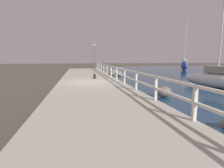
# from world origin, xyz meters

# --- Properties ---
(ground_plane) EXTENTS (120.00, 120.00, 0.00)m
(ground_plane) POSITION_xyz_m (0.00, 0.00, 0.00)
(ground_plane) COLOR #4C473D
(dock_walkway) EXTENTS (4.73, 36.00, 0.27)m
(dock_walkway) POSITION_xyz_m (0.00, 0.00, 0.13)
(dock_walkway) COLOR #B2AD9E
(dock_walkway) RESTS_ON ground
(railing) EXTENTS (0.10, 32.50, 1.02)m
(railing) POSITION_xyz_m (2.26, 0.00, 0.96)
(railing) COLOR silver
(railing) RESTS_ON dock_walkway
(boulder_downstream) EXTENTS (0.77, 0.69, 0.58)m
(boulder_downstream) POSITION_xyz_m (2.97, 6.93, 0.29)
(boulder_downstream) COLOR slate
(boulder_downstream) RESTS_ON ground
(boulder_upstream) EXTENTS (0.77, 0.69, 0.58)m
(boulder_upstream) POSITION_xyz_m (3.74, 6.79, 0.29)
(boulder_upstream) COLOR slate
(boulder_upstream) RESTS_ON ground
(boulder_water_edge) EXTENTS (0.66, 0.60, 0.50)m
(boulder_water_edge) POSITION_xyz_m (4.02, 10.97, 0.25)
(boulder_water_edge) COLOR slate
(boulder_water_edge) RESTS_ON ground
(boulder_near_dock) EXTENTS (0.76, 0.69, 0.57)m
(boulder_near_dock) POSITION_xyz_m (3.47, -4.65, 0.29)
(boulder_near_dock) COLOR #666056
(boulder_near_dock) RESTS_ON ground
(mooring_bollard) EXTENTS (0.22, 0.22, 0.44)m
(mooring_bollard) POSITION_xyz_m (0.50, 2.13, 0.48)
(mooring_bollard) COLOR black
(mooring_bollard) RESTS_ON dock_walkway
(dock_lamp) EXTENTS (0.26, 0.26, 3.44)m
(dock_lamp) POSITION_xyz_m (1.04, 8.14, 2.77)
(dock_lamp) COLOR #514C47
(dock_lamp) RESTS_ON dock_walkway
(sailboat_blue) EXTENTS (2.11, 3.25, 8.54)m
(sailboat_blue) POSITION_xyz_m (17.37, 14.77, 0.89)
(sailboat_blue) COLOR #2D4C9E
(sailboat_blue) RESTS_ON water_surface
(sailboat_white) EXTENTS (2.56, 5.14, 6.60)m
(sailboat_white) POSITION_xyz_m (8.36, -2.76, 0.61)
(sailboat_white) COLOR white
(sailboat_white) RESTS_ON water_surface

